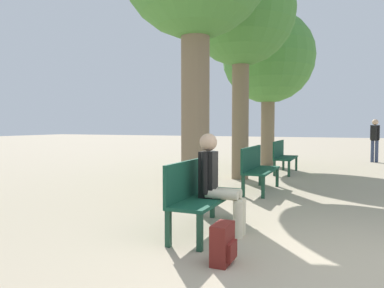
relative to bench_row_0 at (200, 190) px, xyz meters
The scene contains 8 objects.
bench_row_0 is the anchor object (origin of this frame).
bench_row_1 3.18m from the bench_row_0, 90.00° to the left, with size 0.47×1.55×0.92m.
bench_row_2 6.37m from the bench_row_0, 90.00° to the left, with size 0.47×1.55×0.92m.
tree_row_1 6.05m from the bench_row_0, 99.63° to the left, with size 2.72×2.72×5.58m.
tree_row_2 8.80m from the bench_row_0, 95.65° to the left, with size 3.07×3.07×5.19m.
person_seated 0.28m from the bench_row_0, ahead, with size 0.58×0.33×1.27m.
backpack 1.20m from the bench_row_0, 56.92° to the right, with size 0.20×0.33×0.40m.
pedestrian_near 11.13m from the bench_row_0, 76.48° to the left, with size 0.32×0.28×1.59m.
Camera 1 is at (-0.33, -3.75, 1.37)m, focal length 35.00 mm.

